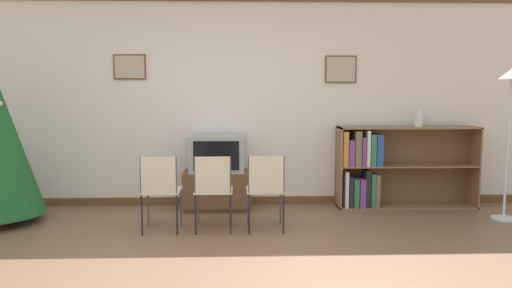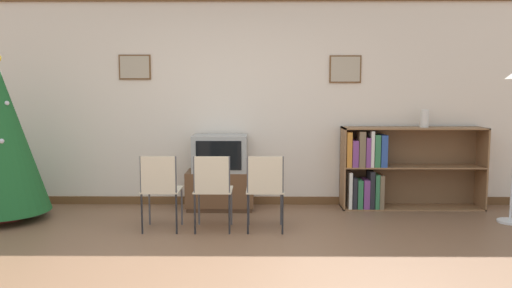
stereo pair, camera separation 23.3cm
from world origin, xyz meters
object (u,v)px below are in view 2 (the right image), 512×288
object	(u,v)px
christmas_tree	(1,139)
folding_chair_left	(160,188)
folding_chair_right	(265,188)
folding_chair_center	(213,188)
tv_console	(220,190)
bookshelf	(386,168)
vase	(425,118)
television	(220,153)

from	to	relation	value
christmas_tree	folding_chair_left	distance (m)	2.01
folding_chair_left	folding_chair_right	bearing A→B (deg)	0.00
folding_chair_center	christmas_tree	bearing A→B (deg)	169.26
tv_console	christmas_tree	bearing A→B (deg)	-167.51
christmas_tree	bookshelf	bearing A→B (deg)	7.65
tv_console	folding_chair_center	size ratio (longest dim) A/B	1.02
folding_chair_right	christmas_tree	bearing A→B (deg)	171.20
tv_console	folding_chair_left	size ratio (longest dim) A/B	1.02
folding_chair_center	bookshelf	xyz separation A→B (m)	(2.09, 1.07, 0.04)
folding_chair_right	bookshelf	distance (m)	1.87
christmas_tree	folding_chair_right	distance (m)	3.08
folding_chair_left	folding_chair_center	world-z (taller)	same
folding_chair_center	vase	size ratio (longest dim) A/B	3.69
television	tv_console	bearing A→B (deg)	90.00
tv_console	television	bearing A→B (deg)	-90.00
tv_console	folding_chair_center	xyz separation A→B (m)	(0.00, -1.01, 0.23)
folding_chair_left	bookshelf	bearing A→B (deg)	22.15
television	folding_chair_left	size ratio (longest dim) A/B	0.82
folding_chair_left	vase	xyz separation A→B (m)	(3.10, 1.07, 0.67)
tv_console	vase	distance (m)	2.71
christmas_tree	television	distance (m)	2.52
tv_console	folding_chair_right	distance (m)	1.17
christmas_tree	vase	xyz separation A→B (m)	(5.00, 0.61, 0.20)
television	bookshelf	bearing A→B (deg)	1.89
folding_chair_left	television	bearing A→B (deg)	61.24
folding_chair_left	vase	world-z (taller)	vase
folding_chair_right	television	bearing A→B (deg)	118.76
folding_chair_center	bookshelf	world-z (taller)	bookshelf
folding_chair_center	folding_chair_right	world-z (taller)	same
christmas_tree	television	xyz separation A→B (m)	(2.45, 0.54, -0.23)
folding_chair_center	vase	distance (m)	2.85
folding_chair_left	bookshelf	world-z (taller)	bookshelf
folding_chair_right	bookshelf	world-z (taller)	bookshelf
bookshelf	folding_chair_center	bearing A→B (deg)	-152.77
tv_console	television	xyz separation A→B (m)	(0.00, -0.00, 0.47)
tv_console	folding_chair_left	world-z (taller)	folding_chair_left
christmas_tree	folding_chair_center	world-z (taller)	christmas_tree
folding_chair_left	folding_chair_right	distance (m)	1.10
tv_console	television	distance (m)	0.47
tv_console	bookshelf	world-z (taller)	bookshelf
folding_chair_center	folding_chair_right	bearing A→B (deg)	0.00
christmas_tree	bookshelf	size ratio (longest dim) A/B	1.07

